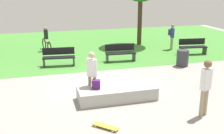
% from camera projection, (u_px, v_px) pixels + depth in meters
% --- Properties ---
extents(ground_plane, '(28.00, 28.00, 0.00)m').
position_uv_depth(ground_plane, '(103.00, 86.00, 10.98)').
color(ground_plane, gray).
extents(grass_lawn, '(26.60, 11.95, 0.01)m').
position_uv_depth(grass_lawn, '(76.00, 45.00, 18.37)').
color(grass_lawn, '#478C38').
rests_on(grass_lawn, ground_plane).
extents(concrete_ledge, '(2.78, 1.01, 0.46)m').
position_uv_depth(concrete_ledge, '(117.00, 93.00, 9.68)').
color(concrete_ledge, '#A8A59E').
rests_on(concrete_ledge, ground_plane).
extents(backpack_on_ledge, '(0.33, 0.27, 0.32)m').
position_uv_depth(backpack_on_ledge, '(96.00, 84.00, 9.44)').
color(backpack_on_ledge, '#4C1E66').
rests_on(backpack_on_ledge, concrete_ledge).
extents(skater_performing_trick, '(0.40, 0.31, 1.82)m').
position_uv_depth(skater_performing_trick, '(206.00, 83.00, 8.24)').
color(skater_performing_trick, tan).
rests_on(skater_performing_trick, ground_plane).
extents(skater_watching, '(0.36, 0.37, 1.73)m').
position_uv_depth(skater_watching, '(92.00, 71.00, 9.57)').
color(skater_watching, tan).
rests_on(skater_watching, ground_plane).
extents(skateboard_by_ledge, '(0.71, 0.70, 0.08)m').
position_uv_depth(skateboard_by_ledge, '(105.00, 126.00, 7.77)').
color(skateboard_by_ledge, gold).
rests_on(skateboard_by_ledge, ground_plane).
extents(park_bench_center_lawn, '(1.64, 0.65, 0.91)m').
position_uv_depth(park_bench_center_lawn, '(193.00, 46.00, 15.87)').
color(park_bench_center_lawn, black).
rests_on(park_bench_center_lawn, ground_plane).
extents(park_bench_near_lamppost, '(1.62, 0.56, 0.91)m').
position_uv_depth(park_bench_near_lamppost, '(120.00, 52.00, 14.45)').
color(park_bench_near_lamppost, black).
rests_on(park_bench_near_lamppost, ground_plane).
extents(park_bench_near_path, '(1.64, 0.62, 0.91)m').
position_uv_depth(park_bench_near_path, '(59.00, 57.00, 13.62)').
color(park_bench_near_path, black).
rests_on(park_bench_near_path, ground_plane).
extents(trash_bin, '(0.59, 0.59, 0.82)m').
position_uv_depth(trash_bin, '(183.00, 58.00, 13.61)').
color(trash_bin, '#333338').
rests_on(trash_bin, ground_plane).
extents(pedestrian_with_backpack, '(0.41, 0.41, 1.60)m').
position_uv_depth(pedestrian_with_backpack, '(172.00, 35.00, 16.88)').
color(pedestrian_with_backpack, tan).
rests_on(pedestrian_with_backpack, ground_plane).
extents(cyclist_on_bicycle, '(0.51, 1.78, 1.52)m').
position_uv_depth(cyclist_on_bicycle, '(46.00, 41.00, 16.64)').
color(cyclist_on_bicycle, black).
rests_on(cyclist_on_bicycle, ground_plane).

